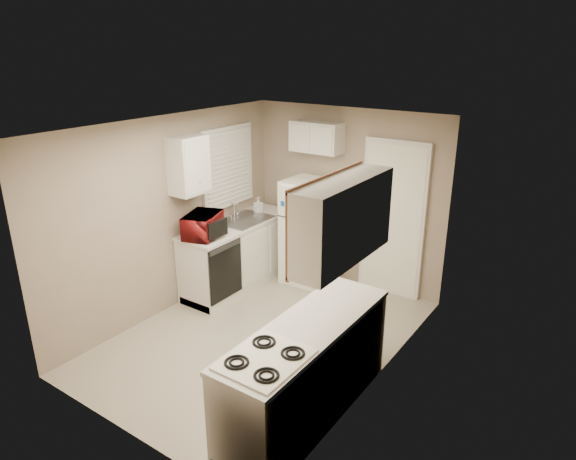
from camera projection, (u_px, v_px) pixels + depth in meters
The scene contains 19 objects.
floor at pixel (263, 336), 5.90m from camera, with size 3.80×3.80×0.00m, color #C1B59F.
ceiling at pixel (259, 126), 5.07m from camera, with size 3.80×3.80×0.00m, color white.
wall_left at pixel (170, 215), 6.23m from camera, with size 3.80×3.80×0.00m, color gray.
wall_right at pixel (382, 270), 4.74m from camera, with size 3.80×3.80×0.00m, color gray.
wall_back at pixel (347, 197), 6.95m from camera, with size 2.80×2.80×0.00m, color gray.
wall_front at pixel (114, 311), 4.02m from camera, with size 2.80×2.80×0.00m, color gray.
left_counter at pixel (239, 254), 7.02m from camera, with size 0.60×1.80×0.90m, color silver.
dishwasher at pixel (226, 271), 6.39m from camera, with size 0.03×0.58×0.72m, color black.
sink at pixel (245, 223), 7.00m from camera, with size 0.54×0.74×0.16m, color gray.
microwave at pixel (203, 225), 6.34m from camera, with size 0.30×0.53×0.36m, color maroon.
soap_bottle at pixel (258, 205), 7.27m from camera, with size 0.10×0.10×0.22m, color silver.
window_blinds at pixel (228, 167), 6.88m from camera, with size 0.10×0.98×1.08m, color silver.
upper_cabinet_left at pixel (189, 165), 6.11m from camera, with size 0.30×0.45×0.70m, color silver.
refrigerator at pixel (308, 233), 7.00m from camera, with size 0.60×0.59×1.47m, color white.
cabinet_over_fridge at pixel (317, 137), 6.77m from camera, with size 0.70×0.30×0.40m, color silver.
interior_door at pixel (393, 220), 6.61m from camera, with size 0.86×0.06×2.08m, color white.
right_counter at pixel (307, 370), 4.54m from camera, with size 0.60×2.00×0.90m, color silver.
stove at pixel (266, 412), 4.08m from camera, with size 0.54×0.67×0.82m, color white.
upper_cabinet_right at pixel (344, 220), 4.22m from camera, with size 0.30×1.20×0.70m, color silver.
Camera 1 is at (3.14, -4.04, 3.19)m, focal length 32.00 mm.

